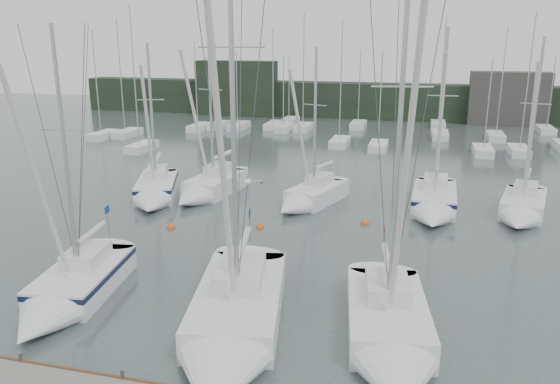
{
  "coord_description": "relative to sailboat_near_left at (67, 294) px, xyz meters",
  "views": [
    {
      "loc": [
        7.13,
        -18.06,
        11.43
      ],
      "look_at": [
        1.1,
        5.0,
        4.62
      ],
      "focal_mm": 35.0,
      "sensor_mm": 36.0,
      "label": 1
    }
  ],
  "objects": [
    {
      "name": "sailboat_near_right",
      "position": [
        13.98,
        -0.29,
        0.01
      ],
      "size": [
        4.38,
        9.62,
        16.49
      ],
      "rotation": [
        0.0,
        0.0,
        0.15
      ],
      "color": "silver",
      "rests_on": "ground"
    },
    {
      "name": "sailboat_mid_e",
      "position": [
        21.15,
        17.79,
        0.01
      ],
      "size": [
        4.17,
        7.89,
        12.27
      ],
      "rotation": [
        0.0,
        0.0,
        -0.22
      ],
      "color": "silver",
      "rests_on": "ground"
    },
    {
      "name": "ground",
      "position": [
        7.39,
        -0.56,
        -0.58
      ],
      "size": [
        160.0,
        160.0,
        0.0
      ],
      "primitive_type": "plane",
      "color": "#42514E",
      "rests_on": "ground"
    },
    {
      "name": "buoy_a",
      "position": [
        5.21,
        11.97,
        -0.58
      ],
      "size": [
        0.51,
        0.51,
        0.51
      ],
      "primitive_type": "sphere",
      "color": "#E85014",
      "rests_on": "ground"
    },
    {
      "name": "sailboat_mid_d",
      "position": [
        15.66,
        17.49,
        0.07
      ],
      "size": [
        3.11,
        8.87,
        12.95
      ],
      "rotation": [
        0.0,
        0.0,
        -0.03
      ],
      "color": "silver",
      "rests_on": "ground"
    },
    {
      "name": "buoy_b",
      "position": [
        11.45,
        14.35,
        -0.58
      ],
      "size": [
        0.55,
        0.55,
        0.55
      ],
      "primitive_type": "sphere",
      "color": "#E85014",
      "rests_on": "ground"
    },
    {
      "name": "far_building_left",
      "position": [
        -12.61,
        59.44,
        3.42
      ],
      "size": [
        12.0,
        3.0,
        8.0
      ],
      "primitive_type": "cube",
      "color": "black",
      "rests_on": "ground"
    },
    {
      "name": "mast_forest",
      "position": [
        9.52,
        43.37,
        -0.11
      ],
      "size": [
        59.83,
        27.64,
        14.56
      ],
      "color": "silver",
      "rests_on": "ground"
    },
    {
      "name": "buoy_c",
      "position": [
        -0.1,
        10.53,
        -0.58
      ],
      "size": [
        0.57,
        0.57,
        0.57
      ],
      "primitive_type": "sphere",
      "color": "#E85014",
      "rests_on": "ground"
    },
    {
      "name": "far_building_right",
      "position": [
        25.39,
        59.44,
        2.92
      ],
      "size": [
        10.0,
        3.0,
        7.0
      ],
      "primitive_type": "cube",
      "color": "#3F3C3A",
      "rests_on": "ground"
    },
    {
      "name": "sailboat_mid_c",
      "position": [
        7.14,
        16.98,
        0.01
      ],
      "size": [
        4.6,
        7.57,
        11.57
      ],
      "rotation": [
        0.0,
        0.0,
        -0.32
      ],
      "color": "silver",
      "rests_on": "ground"
    },
    {
      "name": "far_treeline",
      "position": [
        7.39,
        61.44,
        1.92
      ],
      "size": [
        90.0,
        4.0,
        5.0
      ],
      "primitive_type": "cube",
      "color": "black",
      "rests_on": "ground"
    },
    {
      "name": "sailboat_near_center",
      "position": [
        8.04,
        -1.26,
        0.04
      ],
      "size": [
        5.53,
        11.7,
        18.82
      ],
      "rotation": [
        0.0,
        0.0,
        0.19
      ],
      "color": "silver",
      "rests_on": "ground"
    },
    {
      "name": "sailboat_mid_a",
      "position": [
        -3.75,
        15.58,
        0.05
      ],
      "size": [
        5.49,
        8.91,
        11.9
      ],
      "rotation": [
        0.0,
        0.0,
        0.36
      ],
      "color": "silver",
      "rests_on": "ground"
    },
    {
      "name": "seagull",
      "position": [
        8.16,
        0.77,
        5.46
      ],
      "size": [
        1.13,
        0.51,
        0.22
      ],
      "rotation": [
        0.0,
        0.0,
        0.11
      ],
      "color": "white",
      "rests_on": "ground"
    },
    {
      "name": "sailboat_near_left",
      "position": [
        0.0,
        0.0,
        0.0
      ],
      "size": [
        4.05,
        8.97,
        12.94
      ],
      "rotation": [
        0.0,
        0.0,
        0.14
      ],
      "color": "silver",
      "rests_on": "ground"
    },
    {
      "name": "sailboat_mid_b",
      "position": [
        -0.5,
        17.3,
        0.04
      ],
      "size": [
        3.79,
        8.33,
        12.95
      ],
      "rotation": [
        0.0,
        0.0,
        -0.14
      ],
      "color": "silver",
      "rests_on": "ground"
    }
  ]
}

